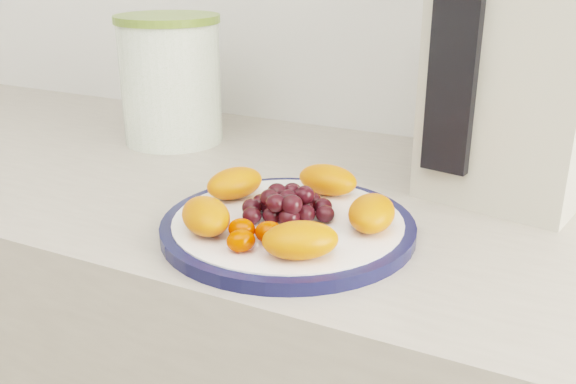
% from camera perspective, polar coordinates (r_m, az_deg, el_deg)
% --- Properties ---
extents(plate_rim, '(0.29, 0.29, 0.01)m').
position_cam_1_polar(plate_rim, '(0.73, 0.00, -3.11)').
color(plate_rim, '#111438').
rests_on(plate_rim, counter).
extents(plate_face, '(0.26, 0.26, 0.02)m').
position_cam_1_polar(plate_face, '(0.73, 0.00, -3.04)').
color(plate_face, white).
rests_on(plate_face, counter).
extents(canister, '(0.18, 0.18, 0.19)m').
position_cam_1_polar(canister, '(1.07, -10.35, 9.48)').
color(canister, '#3B6918').
rests_on(canister, counter).
extents(canister_lid, '(0.18, 0.18, 0.01)m').
position_cam_1_polar(canister_lid, '(1.06, -10.72, 14.90)').
color(canister_lid, olive).
rests_on(canister_lid, canister).
extents(appliance_body, '(0.24, 0.30, 0.33)m').
position_cam_1_polar(appliance_body, '(0.90, 20.90, 10.71)').
color(appliance_body, beige).
rests_on(appliance_body, counter).
extents(appliance_panel, '(0.06, 0.03, 0.25)m').
position_cam_1_polar(appliance_panel, '(0.79, 14.51, 10.44)').
color(appliance_panel, black).
rests_on(appliance_panel, appliance_body).
extents(fruit_plate, '(0.25, 0.24, 0.04)m').
position_cam_1_polar(fruit_plate, '(0.72, -0.20, -1.24)').
color(fruit_plate, '#E04B0C').
rests_on(fruit_plate, plate_face).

